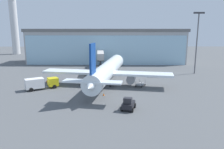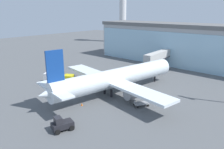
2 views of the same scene
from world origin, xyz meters
name	(u,v)px [view 1 (image 1 of 2)]	position (x,y,z in m)	size (l,w,h in m)	color
ground	(103,90)	(0.00, 0.00, 0.00)	(240.00, 240.00, 0.00)	#545659
terminal_building	(106,46)	(0.00, 41.78, 6.79)	(63.39, 15.56, 13.57)	#A6A6A6
jet_bridge	(100,56)	(-1.78, 28.34, 4.40)	(3.02, 14.06, 5.78)	beige
control_tower	(13,15)	(-49.42, 71.07, 20.33)	(6.91, 6.91, 34.58)	silver
apron_light_mast	(197,38)	(27.81, 18.31, 10.98)	(3.20, 0.40, 18.47)	#59595E
airplane	(107,71)	(0.91, 5.03, 3.52)	(31.82, 34.97, 11.17)	white
catering_truck	(41,83)	(-14.35, 0.87, 1.47)	(7.42, 5.55, 2.65)	yellow
baggage_cart	(140,84)	(9.01, 3.22, 0.50)	(2.83, 3.22, 1.50)	gray
pushback_tug	(128,104)	(4.82, -12.20, 0.97)	(2.93, 3.58, 2.30)	black
safety_cone_nose	(104,94)	(0.31, -4.21, 0.28)	(0.36, 0.36, 0.55)	orange
safety_cone_wingtip	(47,81)	(-14.91, 7.41, 0.28)	(0.36, 0.36, 0.55)	orange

